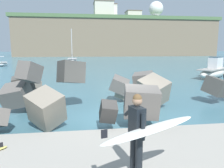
{
  "coord_description": "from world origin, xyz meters",
  "views": [
    {
      "loc": [
        -1.46,
        -8.74,
        2.93
      ],
      "look_at": [
        -0.18,
        0.5,
        1.4
      ],
      "focal_mm": 34.81,
      "sensor_mm": 36.0,
      "label": 1
    }
  ],
  "objects": [
    {
      "name": "headland_bluff",
      "position": [
        12.72,
        89.31,
        7.37
      ],
      "size": [
        77.27,
        39.74,
        14.69
      ],
      "color": "#756651",
      "rests_on": "ground"
    },
    {
      "name": "station_building_central",
      "position": [
        10.89,
        83.04,
        17.65
      ],
      "size": [
        4.53,
        6.36,
        5.89
      ],
      "color": "silver",
      "rests_on": "headland_bluff"
    },
    {
      "name": "boat_near_centre",
      "position": [
        -3.35,
        35.51,
        0.55
      ],
      "size": [
        2.04,
        4.72,
        6.78
      ],
      "color": "white",
      "rests_on": "ground"
    },
    {
      "name": "surfer_with_board",
      "position": [
        -0.29,
        -4.61,
        1.28
      ],
      "size": [
        2.11,
        1.37,
        1.78
      ],
      "color": "black",
      "rests_on": "walkway_path"
    },
    {
      "name": "boat_mid_left",
      "position": [
        11.65,
        11.34,
        0.68
      ],
      "size": [
        5.18,
        4.43,
        2.13
      ],
      "color": "beige",
      "rests_on": "ground"
    },
    {
      "name": "station_building_west",
      "position": [
        7.5,
        79.94,
        17.78
      ],
      "size": [
        7.62,
        8.23,
        6.15
      ],
      "color": "beige",
      "rests_on": "headland_bluff"
    },
    {
      "name": "radar_dome",
      "position": [
        33.83,
        93.99,
        20.39
      ],
      "size": [
        6.74,
        6.74,
        10.09
      ],
      "color": "silver",
      "rests_on": "headland_bluff"
    },
    {
      "name": "ground_plane",
      "position": [
        0.0,
        0.0,
        0.0
      ],
      "size": [
        400.0,
        400.0,
        0.0
      ],
      "primitive_type": "plane",
      "color": "#42707F"
    },
    {
      "name": "station_building_east",
      "position": [
        22.43,
        92.26,
        17.24
      ],
      "size": [
        6.67,
        7.32,
        5.07
      ],
      "color": "beige",
      "rests_on": "headland_bluff"
    },
    {
      "name": "walkway_path",
      "position": [
        0.0,
        -4.0,
        0.12
      ],
      "size": [
        48.0,
        4.4,
        0.24
      ],
      "primitive_type": "cube",
      "color": "#9E998E",
      "rests_on": "ground"
    },
    {
      "name": "breakwater_jetty",
      "position": [
        0.56,
        1.4,
        1.2
      ],
      "size": [
        30.61,
        6.13,
        3.05
      ],
      "color": "slate",
      "rests_on": "ground"
    }
  ]
}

